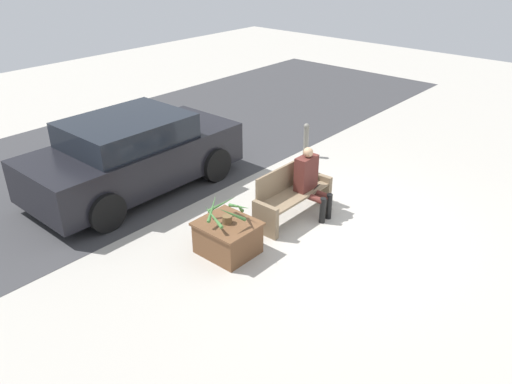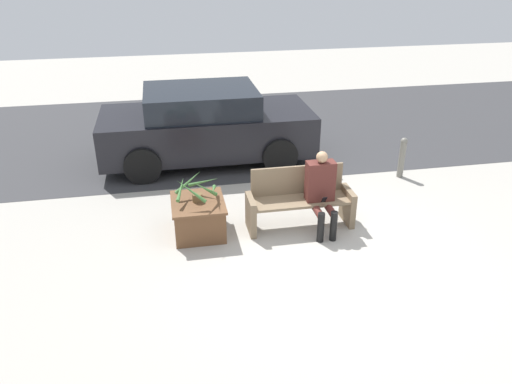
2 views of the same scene
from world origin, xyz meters
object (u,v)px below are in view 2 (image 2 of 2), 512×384
person_seated (322,189)px  bollard_post (402,156)px  bench (299,200)px  parked_car (206,125)px  potted_plant (197,189)px  planter_box (199,216)px

person_seated → bollard_post: (2.07, 1.57, -0.27)m
bench → parked_car: bearing=111.2°
person_seated → potted_plant: (-1.82, 0.24, 0.05)m
person_seated → planter_box: bearing=172.9°
person_seated → bollard_post: person_seated is taller
potted_plant → person_seated: bearing=-7.4°
person_seated → parked_car: bearing=114.5°
parked_car → person_seated: bearing=-65.5°
bollard_post → potted_plant: bearing=-161.1°
person_seated → potted_plant: size_ratio=1.84×
bollard_post → person_seated: bearing=-142.8°
parked_car → bollard_post: bearing=-23.6°
bench → potted_plant: 1.57m
planter_box → bench: bearing=-1.6°
planter_box → parked_car: (0.41, 2.86, 0.45)m
bench → person_seated: 0.42m
bench → bollard_post: size_ratio=2.10×
person_seated → potted_plant: person_seated is taller
potted_plant → bollard_post: potted_plant is taller
potted_plant → bollard_post: bearing=18.9°
person_seated → planter_box: person_seated is taller
bench → potted_plant: bearing=178.0°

